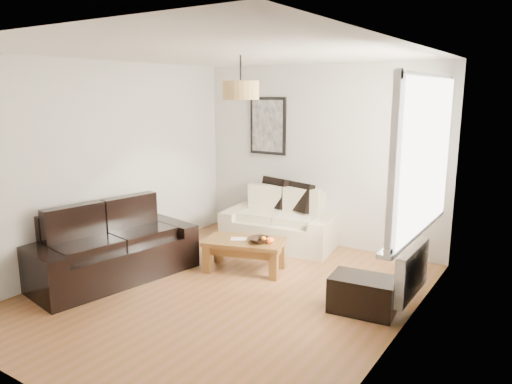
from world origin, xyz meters
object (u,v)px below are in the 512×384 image
Objects in this scene: loveseat_cream at (280,219)px; ottoman at (363,294)px; sofa_leather at (111,244)px; coffee_table at (245,255)px.

ottoman is at bearing -45.57° from loveseat_cream.
sofa_leather is at bearing -124.15° from loveseat_cream.
coffee_table reaches higher than ottoman.
ottoman is (2.88, 0.78, -0.23)m from sofa_leather.
sofa_leather is 2.98× the size of ottoman.
loveseat_cream is 2.43× the size of ottoman.
sofa_leather is 2.99m from ottoman.
coffee_table is (1.21, 1.06, -0.22)m from sofa_leather.
coffee_table is 1.69m from ottoman.
ottoman is at bearing -9.65° from coffee_table.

